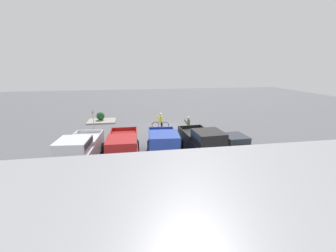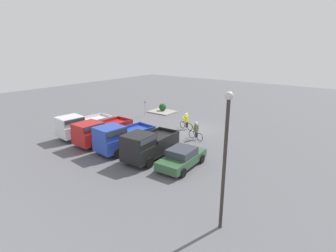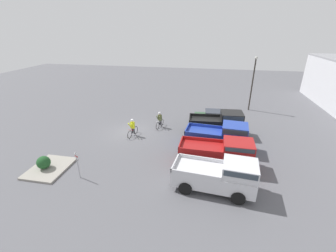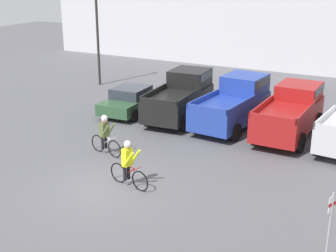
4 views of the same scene
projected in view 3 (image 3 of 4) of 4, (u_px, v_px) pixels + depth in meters
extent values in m
plane|color=#56565B|center=(130.00, 132.00, 22.54)|extent=(80.00, 80.00, 0.00)
cube|color=#2D5133|center=(214.00, 118.00, 24.49)|extent=(2.07, 4.30, 0.60)
cube|color=#2D333D|center=(214.00, 113.00, 24.26)|extent=(1.76, 1.98, 0.53)
cylinder|color=black|center=(225.00, 118.00, 25.26)|extent=(0.21, 0.65, 0.64)
cylinder|color=black|center=(227.00, 124.00, 23.58)|extent=(0.21, 0.65, 0.64)
cylinder|color=black|center=(201.00, 117.00, 25.59)|extent=(0.21, 0.65, 0.64)
cylinder|color=black|center=(201.00, 123.00, 23.92)|extent=(0.21, 0.65, 0.64)
cube|color=black|center=(215.00, 125.00, 21.82)|extent=(2.34, 5.14, 1.08)
cube|color=black|center=(232.00, 117.00, 21.26)|extent=(1.98, 2.12, 0.87)
cube|color=#333D47|center=(232.00, 115.00, 21.18)|extent=(2.03, 1.97, 0.38)
cube|color=black|center=(205.00, 115.00, 22.54)|extent=(0.28, 3.01, 0.25)
cube|color=black|center=(205.00, 122.00, 20.79)|extent=(0.28, 3.01, 0.25)
cube|color=black|center=(190.00, 118.00, 21.83)|extent=(2.02, 0.21, 0.25)
cylinder|color=black|center=(229.00, 127.00, 22.76)|extent=(0.27, 0.82, 0.81)
cylinder|color=black|center=(232.00, 135.00, 20.93)|extent=(0.27, 0.82, 0.81)
cylinder|color=black|center=(198.00, 125.00, 23.11)|extent=(0.27, 0.82, 0.81)
cylinder|color=black|center=(198.00, 134.00, 21.28)|extent=(0.27, 0.82, 0.81)
cube|color=#233D9E|center=(215.00, 138.00, 19.30)|extent=(2.47, 5.23, 1.06)
cube|color=#233D9E|center=(235.00, 130.00, 18.53)|extent=(2.05, 2.18, 0.90)
cube|color=#333D47|center=(235.00, 128.00, 18.45)|extent=(2.09, 2.03, 0.40)
cube|color=#233D9E|center=(205.00, 126.00, 20.15)|extent=(0.34, 3.04, 0.25)
cube|color=#233D9E|center=(202.00, 135.00, 18.42)|extent=(0.34, 3.04, 0.25)
cube|color=#233D9E|center=(187.00, 128.00, 19.65)|extent=(2.04, 0.25, 0.25)
cylinder|color=black|center=(234.00, 140.00, 20.00)|extent=(0.29, 0.82, 0.81)
cylinder|color=black|center=(233.00, 151.00, 18.20)|extent=(0.29, 0.82, 0.81)
cylinder|color=black|center=(199.00, 136.00, 20.79)|extent=(0.29, 0.82, 0.81)
cylinder|color=black|center=(195.00, 146.00, 18.98)|extent=(0.29, 0.82, 0.81)
cube|color=maroon|center=(215.00, 154.00, 16.77)|extent=(2.12, 5.35, 1.10)
cube|color=maroon|center=(239.00, 146.00, 16.11)|extent=(1.90, 2.16, 0.68)
cube|color=#333D47|center=(239.00, 144.00, 16.05)|extent=(1.95, 1.99, 0.30)
cube|color=maroon|center=(202.00, 139.00, 17.57)|extent=(0.14, 3.19, 0.25)
cube|color=maroon|center=(200.00, 151.00, 15.83)|extent=(0.14, 3.19, 0.25)
cube|color=maroon|center=(181.00, 143.00, 16.99)|extent=(2.02, 0.12, 0.25)
cylinder|color=black|center=(236.00, 156.00, 17.56)|extent=(0.24, 0.87, 0.86)
cylinder|color=black|center=(238.00, 170.00, 15.75)|extent=(0.24, 0.87, 0.86)
cylinder|color=black|center=(194.00, 151.00, 18.19)|extent=(0.24, 0.87, 0.86)
cylinder|color=black|center=(191.00, 165.00, 16.38)|extent=(0.24, 0.87, 0.86)
cube|color=silver|center=(213.00, 177.00, 14.28)|extent=(2.50, 5.28, 1.03)
cube|color=silver|center=(240.00, 169.00, 13.52)|extent=(2.05, 2.21, 0.79)
cube|color=#333D47|center=(241.00, 166.00, 13.45)|extent=(2.10, 2.06, 0.35)
cube|color=silver|center=(200.00, 158.00, 15.15)|extent=(0.37, 3.06, 0.25)
cube|color=silver|center=(195.00, 175.00, 13.43)|extent=(0.37, 3.06, 0.25)
cube|color=silver|center=(175.00, 162.00, 14.67)|extent=(2.03, 0.27, 0.25)
cylinder|color=black|center=(238.00, 178.00, 14.96)|extent=(0.30, 0.87, 0.85)
cylinder|color=black|center=(238.00, 198.00, 13.17)|extent=(0.30, 0.87, 0.85)
cylinder|color=black|center=(191.00, 170.00, 15.77)|extent=(0.30, 0.87, 0.85)
cylinder|color=black|center=(185.00, 188.00, 13.99)|extent=(0.30, 0.87, 0.85)
torus|color=black|center=(130.00, 135.00, 21.19)|extent=(0.76, 0.21, 0.76)
torus|color=black|center=(136.00, 130.00, 22.11)|extent=(0.76, 0.21, 0.76)
cylinder|color=maroon|center=(133.00, 131.00, 21.58)|extent=(0.56, 0.16, 0.40)
cylinder|color=maroon|center=(132.00, 129.00, 21.49)|extent=(0.59, 0.16, 0.04)
cylinder|color=maroon|center=(134.00, 130.00, 21.74)|extent=(0.04, 0.04, 0.37)
cylinder|color=maroon|center=(130.00, 130.00, 21.14)|extent=(0.12, 0.45, 0.02)
cylinder|color=black|center=(134.00, 131.00, 21.66)|extent=(0.14, 0.14, 0.57)
cylinder|color=black|center=(132.00, 130.00, 21.72)|extent=(0.14, 0.14, 0.57)
cube|color=yellow|center=(133.00, 125.00, 21.40)|extent=(0.31, 0.40, 0.64)
cylinder|color=yellow|center=(133.00, 126.00, 21.15)|extent=(0.54, 0.20, 0.69)
cylinder|color=yellow|center=(130.00, 126.00, 21.28)|extent=(0.54, 0.20, 0.69)
sphere|color=tan|center=(132.00, 121.00, 21.20)|extent=(0.23, 0.23, 0.23)
sphere|color=silver|center=(132.00, 120.00, 21.18)|extent=(0.25, 0.25, 0.25)
torus|color=black|center=(158.00, 126.00, 23.08)|extent=(0.75, 0.21, 0.75)
torus|color=black|center=(162.00, 122.00, 23.95)|extent=(0.75, 0.21, 0.75)
cylinder|color=white|center=(160.00, 122.00, 23.44)|extent=(0.53, 0.15, 0.40)
cylinder|color=white|center=(160.00, 121.00, 23.36)|extent=(0.56, 0.16, 0.04)
cylinder|color=white|center=(160.00, 122.00, 23.59)|extent=(0.04, 0.04, 0.37)
cylinder|color=white|center=(158.00, 122.00, 23.02)|extent=(0.12, 0.45, 0.02)
cylinder|color=black|center=(161.00, 123.00, 23.51)|extent=(0.14, 0.14, 0.56)
cylinder|color=black|center=(159.00, 122.00, 23.58)|extent=(0.14, 0.14, 0.56)
cube|color=#5B6638|center=(160.00, 118.00, 23.27)|extent=(0.31, 0.40, 0.60)
cylinder|color=#5B6638|center=(161.00, 118.00, 23.03)|extent=(0.52, 0.20, 0.65)
cylinder|color=#5B6638|center=(158.00, 118.00, 23.16)|extent=(0.52, 0.20, 0.65)
sphere|color=tan|center=(160.00, 114.00, 23.07)|extent=(0.26, 0.26, 0.26)
sphere|color=silver|center=(160.00, 113.00, 23.05)|extent=(0.28, 0.28, 0.28)
cylinder|color=#9E9EA3|center=(78.00, 165.00, 15.29)|extent=(0.06, 0.06, 2.05)
cube|color=white|center=(76.00, 156.00, 15.01)|extent=(0.14, 0.28, 0.45)
cube|color=red|center=(76.00, 156.00, 15.01)|extent=(0.15, 0.28, 0.10)
cylinder|color=#2D2823|center=(252.00, 86.00, 27.41)|extent=(0.16, 0.16, 6.25)
sphere|color=#B2B2A8|center=(256.00, 58.00, 26.10)|extent=(0.36, 0.36, 0.36)
cube|color=gray|center=(50.00, 168.00, 16.63)|extent=(3.23, 2.60, 0.15)
sphere|color=#1E4C23|center=(44.00, 162.00, 16.31)|extent=(0.96, 0.96, 0.96)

